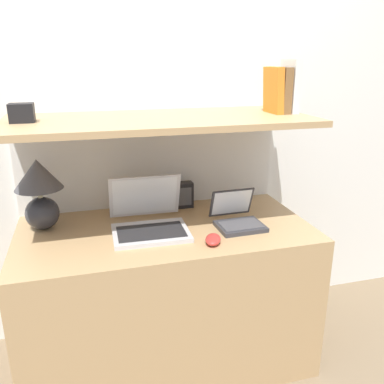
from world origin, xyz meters
The scene contains 13 objects.
wall_back centered at (0.00, 0.75, 1.20)m, with size 6.00×0.05×2.40m.
desk centered at (0.00, 0.34, 0.37)m, with size 1.37×0.68×0.73m.
back_riser centered at (0.00, 0.70, 0.61)m, with size 1.37×0.04×1.22m.
shelf centered at (0.00, 0.41, 1.23)m, with size 1.37×0.61×0.03m.
table_lamp centered at (-0.55, 0.49, 0.93)m, with size 0.22×0.22×0.33m.
laptop_large centered at (-0.08, 0.34, 0.78)m, with size 0.35×0.36×0.24m.
laptop_small centered at (0.34, 0.28, 0.77)m, with size 0.22×0.24×0.16m.
computer_mouse centered at (0.16, 0.13, 0.75)m, with size 0.10×0.13×0.04m.
router_box centered at (0.13, 0.60, 0.80)m, with size 0.13×0.06×0.14m.
book_white centered at (0.64, 0.41, 1.37)m, with size 0.04×0.15×0.25m.
book_brown centered at (0.59, 0.41, 1.35)m, with size 0.04×0.15×0.21m.
book_orange centered at (0.55, 0.41, 1.35)m, with size 0.05×0.16×0.22m.
shelf_gadget centered at (-0.58, 0.41, 1.28)m, with size 0.10×0.08×0.08m.
Camera 1 is at (-0.35, -1.39, 1.50)m, focal length 38.00 mm.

